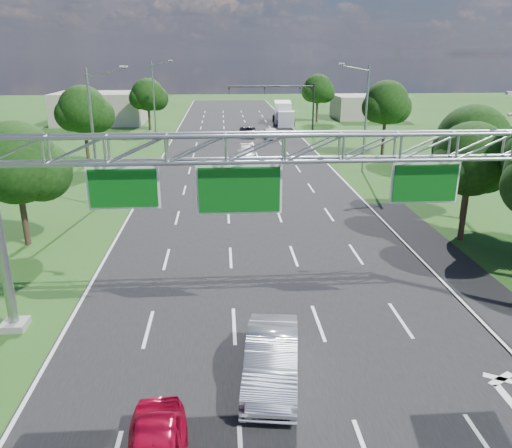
{
  "coord_description": "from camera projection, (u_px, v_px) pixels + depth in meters",
  "views": [
    {
      "loc": [
        -2.14,
        -7.09,
        10.93
      ],
      "look_at": [
        -0.62,
        15.26,
        3.27
      ],
      "focal_mm": 35.0,
      "sensor_mm": 36.0,
      "label": 1
    }
  ],
  "objects": [
    {
      "name": "tree_verge_re",
      "position": [
        318.0,
        90.0,
        83.26
      ],
      "size": [
        5.76,
        4.8,
        7.84
      ],
      "color": "#2D2116",
      "rests_on": "ground"
    },
    {
      "name": "streetlight_r_mid",
      "position": [
        364.0,
        114.0,
        47.05
      ],
      "size": [
        2.97,
        0.22,
        10.16
      ],
      "color": "gray",
      "rests_on": "ground"
    },
    {
      "name": "tree_verge_rd",
      "position": [
        387.0,
        105.0,
        54.93
      ],
      "size": [
        5.76,
        4.8,
        8.28
      ],
      "color": "#2D2116",
      "rests_on": "ground"
    },
    {
      "name": "car_queue_d",
      "position": [
        271.0,
        134.0,
        67.6
      ],
      "size": [
        1.49,
        3.95,
        1.29
      ],
      "primitive_type": "imported",
      "rotation": [
        0.0,
        0.0,
        0.03
      ],
      "color": "silver",
      "rests_on": "ground"
    },
    {
      "name": "tree_verge_lb",
      "position": [
        84.0,
        112.0,
        50.11
      ],
      "size": [
        5.76,
        4.8,
        8.06
      ],
      "color": "#2D2116",
      "rests_on": "ground"
    },
    {
      "name": "building_left",
      "position": [
        100.0,
        108.0,
        81.78
      ],
      "size": [
        14.0,
        10.0,
        5.0
      ],
      "primitive_type": "cube",
      "color": "#A79C8C",
      "rests_on": "ground"
    },
    {
      "name": "box_truck",
      "position": [
        283.0,
        113.0,
        81.87
      ],
      "size": [
        3.26,
        9.38,
        3.48
      ],
      "rotation": [
        0.0,
        0.0,
        -0.09
      ],
      "color": "white",
      "rests_on": "ground"
    },
    {
      "name": "sign_gantry",
      "position": [
        286.0,
        163.0,
        19.48
      ],
      "size": [
        23.5,
        1.0,
        9.56
      ],
      "color": "gray",
      "rests_on": "ground"
    },
    {
      "name": "streetlight_l_far",
      "position": [
        155.0,
        95.0,
        69.2
      ],
      "size": [
        2.97,
        0.22,
        10.16
      ],
      "color": "gray",
      "rests_on": "ground"
    },
    {
      "name": "car_queue_a",
      "position": [
        246.0,
        152.0,
        54.84
      ],
      "size": [
        2.35,
        4.74,
        1.32
      ],
      "primitive_type": "imported",
      "rotation": [
        0.0,
        0.0,
        -0.11
      ],
      "color": "white",
      "rests_on": "ground"
    },
    {
      "name": "traffic_signal",
      "position": [
        289.0,
        97.0,
        70.54
      ],
      "size": [
        12.21,
        0.24,
        7.0
      ],
      "color": "black",
      "rests_on": "ground"
    },
    {
      "name": "tree_verge_lc",
      "position": [
        148.0,
        96.0,
        74.04
      ],
      "size": [
        5.76,
        4.8,
        7.62
      ],
      "color": "#2D2116",
      "rests_on": "ground"
    },
    {
      "name": "road_flare",
      "position": [
        479.0,
        291.0,
        24.24
      ],
      "size": [
        3.0,
        30.0,
        0.02
      ],
      "primitive_type": "cube",
      "color": "black",
      "rests_on": "ground"
    },
    {
      "name": "tree_verge_la",
      "position": [
        18.0,
        167.0,
        28.74
      ],
      "size": [
        5.76,
        4.8,
        7.4
      ],
      "color": "#2D2116",
      "rests_on": "ground"
    },
    {
      "name": "building_right",
      "position": [
        368.0,
        107.0,
        88.68
      ],
      "size": [
        12.0,
        9.0,
        4.0
      ],
      "primitive_type": "cube",
      "color": "#A79C8C",
      "rests_on": "ground"
    },
    {
      "name": "silver_sedan",
      "position": [
        271.0,
        359.0,
        17.38
      ],
      "size": [
        2.48,
        5.36,
        1.7
      ],
      "primitive_type": "imported",
      "rotation": [
        0.0,
        0.0,
        -0.14
      ],
      "color": "#AEB1BA",
      "rests_on": "ground"
    },
    {
      "name": "ground",
      "position": [
        251.0,
        202.0,
        38.69
      ],
      "size": [
        220.0,
        220.0,
        0.0
      ],
      "primitive_type": "plane",
      "color": "#224A16",
      "rests_on": "ground"
    },
    {
      "name": "road",
      "position": [
        251.0,
        202.0,
        38.69
      ],
      "size": [
        18.0,
        180.0,
        0.02
      ],
      "primitive_type": "cube",
      "color": "black",
      "rests_on": "ground"
    },
    {
      "name": "car_queue_b",
      "position": [
        248.0,
        131.0,
        69.47
      ],
      "size": [
        2.31,
        4.94,
        1.37
      ],
      "primitive_type": "imported",
      "rotation": [
        0.0,
        0.0,
        -0.01
      ],
      "color": "black",
      "rests_on": "ground"
    },
    {
      "name": "streetlight_l_near",
      "position": [
        95.0,
        132.0,
        36.16
      ],
      "size": [
        2.97,
        0.22,
        10.16
      ],
      "color": "gray",
      "rests_on": "ground"
    }
  ]
}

